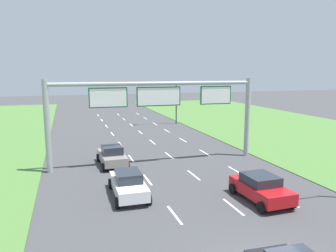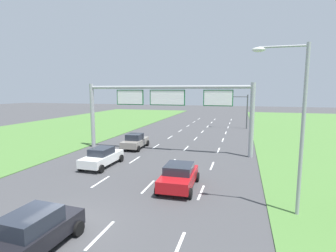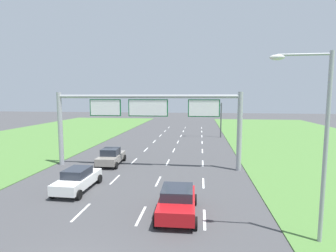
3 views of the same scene
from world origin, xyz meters
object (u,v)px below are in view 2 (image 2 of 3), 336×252
car_lead_silver (135,141)px  traffic_light_mast (235,105)px  car_far_ahead (179,176)px  car_near_red (102,157)px  sign_gantry (166,104)px  street_lamp (295,115)px  car_mid_lane (33,232)px

car_lead_silver → traffic_light_mast: traffic_light_mast is taller
car_lead_silver → car_far_ahead: 12.47m
car_far_ahead → traffic_light_mast: traffic_light_mast is taller
car_near_red → car_lead_silver: (-0.02, 7.03, 0.01)m
traffic_light_mast → car_lead_silver: bearing=-118.0°
car_lead_silver → sign_gantry: sign_gantry is taller
sign_gantry → street_lamp: (9.88, -11.54, 0.12)m
car_mid_lane → car_far_ahead: bearing=66.9°
car_mid_lane → traffic_light_mast: bearing=82.3°
car_lead_silver → street_lamp: street_lamp is taller
car_near_red → car_far_ahead: car_near_red is taller
car_lead_silver → car_mid_lane: bearing=-81.4°
car_near_red → street_lamp: bearing=-19.5°
car_far_ahead → car_lead_silver: bearing=124.5°
street_lamp → car_mid_lane: bearing=-148.8°
car_far_ahead → sign_gantry: (-3.61, 9.53, 4.16)m
car_lead_silver → car_mid_lane: size_ratio=1.03×
car_mid_lane → car_far_ahead: (3.86, 8.14, -0.03)m
car_lead_silver → car_mid_lane: 18.55m
car_near_red → street_lamp: (13.60, -5.05, 4.30)m
car_lead_silver → traffic_light_mast: size_ratio=0.75×
car_near_red → car_far_ahead: (7.33, -3.04, 0.01)m
sign_gantry → traffic_light_mast: (6.20, 19.21, -1.09)m
sign_gantry → street_lamp: bearing=-49.4°
car_far_ahead → traffic_light_mast: (2.59, 28.74, 3.07)m
sign_gantry → car_near_red: bearing=-119.8°
car_lead_silver → traffic_light_mast: bearing=59.8°
car_far_ahead → sign_gantry: 11.01m
car_lead_silver → sign_gantry: 5.63m
car_lead_silver → street_lamp: bearing=-43.8°
street_lamp → traffic_light_mast: bearing=96.8°
car_near_red → car_lead_silver: 7.03m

